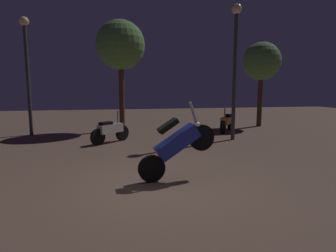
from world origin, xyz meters
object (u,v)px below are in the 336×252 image
at_px(motorcycle_blue_foreground, 177,145).
at_px(motorcycle_white_parked_right, 110,130).
at_px(streetlamp_far, 27,60).
at_px(streetlamp_near, 235,55).
at_px(motorcycle_orange_parked_left, 227,122).

xyz_separation_m(motorcycle_blue_foreground, motorcycle_white_parked_right, (-1.41, 4.28, -0.31)).
height_order(motorcycle_white_parked_right, streetlamp_far, streetlamp_far).
bearing_deg(streetlamp_near, motorcycle_blue_foreground, -127.05).
relative_size(motorcycle_blue_foreground, motorcycle_orange_parked_left, 1.23).
distance_m(motorcycle_white_parked_right, streetlamp_far, 4.71).
relative_size(motorcycle_orange_parked_left, streetlamp_far, 0.29).
height_order(motorcycle_orange_parked_left, motorcycle_white_parked_right, same).
bearing_deg(motorcycle_white_parked_right, motorcycle_blue_foreground, -112.88).
relative_size(motorcycle_blue_foreground, streetlamp_near, 0.34).
bearing_deg(streetlamp_near, motorcycle_orange_parked_left, 74.18).
xyz_separation_m(motorcycle_white_parked_right, streetlamp_near, (4.46, -0.24, 2.65)).
distance_m(motorcycle_orange_parked_left, streetlamp_near, 3.20).
distance_m(motorcycle_blue_foreground, streetlamp_near, 5.58).
distance_m(motorcycle_blue_foreground, motorcycle_orange_parked_left, 6.78).
distance_m(motorcycle_orange_parked_left, motorcycle_white_parked_right, 5.18).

